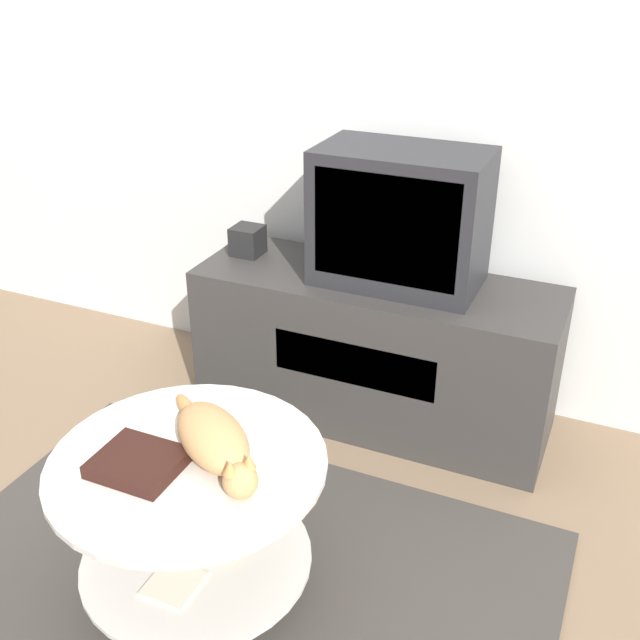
% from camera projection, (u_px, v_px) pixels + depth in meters
% --- Properties ---
extents(ground_plane, '(12.00, 12.00, 0.00)m').
position_uv_depth(ground_plane, '(216.00, 607.00, 2.16)').
color(ground_plane, '#7F664C').
extents(wall_back, '(8.00, 0.05, 2.60)m').
position_uv_depth(wall_back, '(395.00, 66.00, 2.71)').
color(wall_back, silver).
rests_on(wall_back, ground_plane).
extents(rug, '(1.85, 1.42, 0.02)m').
position_uv_depth(rug, '(216.00, 604.00, 2.15)').
color(rug, '#3D3833').
rests_on(rug, ground_plane).
extents(tv_stand, '(1.36, 0.46, 0.59)m').
position_uv_depth(tv_stand, '(374.00, 350.00, 2.89)').
color(tv_stand, '#33302D').
rests_on(tv_stand, ground_plane).
extents(tv, '(0.59, 0.35, 0.49)m').
position_uv_depth(tv, '(400.00, 218.00, 2.63)').
color(tv, '#232326').
rests_on(tv, tv_stand).
extents(speaker, '(0.11, 0.11, 0.11)m').
position_uv_depth(speaker, '(248.00, 241.00, 2.95)').
color(speaker, black).
rests_on(speaker, tv_stand).
extents(coffee_table, '(0.75, 0.75, 0.46)m').
position_uv_depth(coffee_table, '(193.00, 509.00, 2.07)').
color(coffee_table, '#B2B2B7').
rests_on(coffee_table, rug).
extents(dvd_box, '(0.22, 0.19, 0.04)m').
position_uv_depth(dvd_box, '(138.00, 463.00, 1.95)').
color(dvd_box, black).
rests_on(dvd_box, coffee_table).
extents(cat, '(0.43, 0.35, 0.12)m').
position_uv_depth(cat, '(215.00, 441.00, 1.97)').
color(cat, tan).
rests_on(cat, coffee_table).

